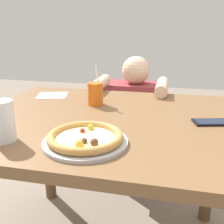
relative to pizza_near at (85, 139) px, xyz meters
name	(u,v)px	position (x,y,z in m)	size (l,w,h in m)	color
dining_table	(108,141)	(0.01, 0.28, -0.13)	(1.16, 0.94, 0.75)	brown
pizza_near	(85,139)	(0.00, 0.00, 0.00)	(0.28, 0.28, 0.04)	#B7B7BC
drink_cup_colored	(95,94)	(-0.10, 0.44, 0.04)	(0.08, 0.08, 0.19)	orange
water_cup_clear	(2,121)	(-0.28, -0.04, 0.05)	(0.08, 0.08, 0.14)	silver
paper_napkin	(52,95)	(-0.38, 0.56, -0.02)	(0.16, 0.14, 0.00)	white
cell_phone	(213,122)	(0.43, 0.30, -0.01)	(0.16, 0.11, 0.01)	black
diner_seated	(134,131)	(0.03, 0.98, -0.36)	(0.44, 0.53, 0.93)	#333847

